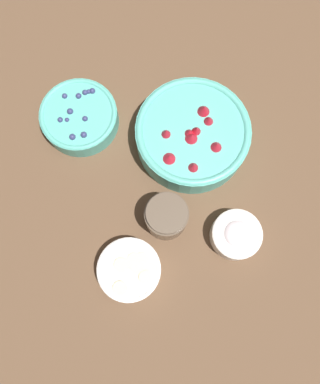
{
  "coord_description": "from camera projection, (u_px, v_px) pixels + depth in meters",
  "views": [
    {
      "loc": [
        0.19,
        -0.16,
        0.84
      ],
      "look_at": [
        0.05,
        -0.04,
        0.04
      ],
      "focal_mm": 35.0,
      "sensor_mm": 36.0,
      "label": 1
    }
  ],
  "objects": [
    {
      "name": "bowl_blueberries",
      "position": [
        79.0,
        117.0,
        0.88
      ],
      "size": [
        0.18,
        0.18,
        0.06
      ],
      "color": "#56B7A8",
      "rests_on": "ground_plane"
    },
    {
      "name": "ground_plane",
      "position": [
        157.0,
        170.0,
        0.88
      ],
      "size": [
        4.0,
        4.0,
        0.0
      ],
      "primitive_type": "plane",
      "color": "brown"
    },
    {
      "name": "bowl_strawberries",
      "position": [
        193.0,
        135.0,
        0.85
      ],
      "size": [
        0.26,
        0.26,
        0.1
      ],
      "color": "#56B7A8",
      "rests_on": "ground_plane"
    },
    {
      "name": "bowl_cream",
      "position": [
        236.0,
        235.0,
        0.81
      ],
      "size": [
        0.11,
        0.11,
        0.06
      ],
      "color": "white",
      "rests_on": "ground_plane"
    },
    {
      "name": "jar_chocolate",
      "position": [
        166.0,
        217.0,
        0.81
      ],
      "size": [
        0.09,
        0.09,
        0.09
      ],
      "color": "brown",
      "rests_on": "ground_plane"
    },
    {
      "name": "bowl_bananas",
      "position": [
        130.0,
        270.0,
        0.8
      ],
      "size": [
        0.14,
        0.14,
        0.05
      ],
      "color": "white",
      "rests_on": "ground_plane"
    }
  ]
}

